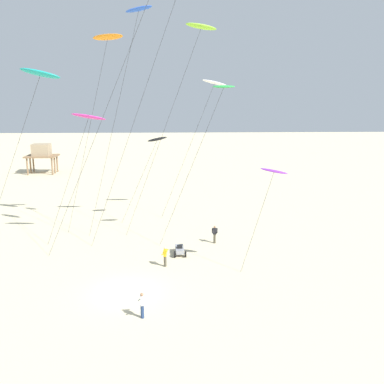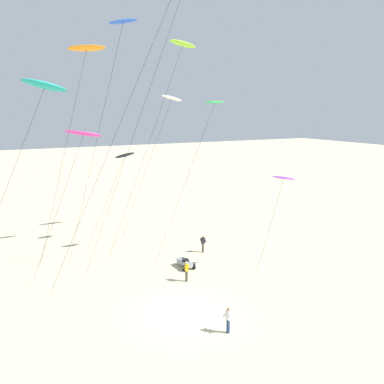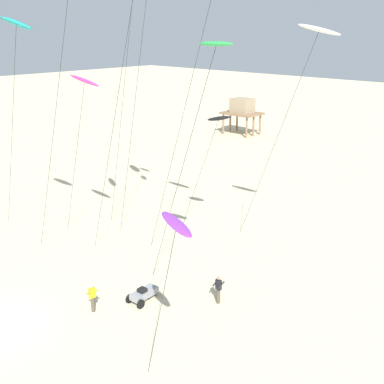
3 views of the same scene
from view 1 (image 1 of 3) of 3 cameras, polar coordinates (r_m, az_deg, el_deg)
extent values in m
plane|color=beige|center=(30.73, -8.78, -13.17)|extent=(260.00, 260.00, 0.00)
ellipsoid|color=blue|center=(40.06, -7.16, 23.19)|extent=(2.48, 1.06, 0.81)
cylinder|color=#262626|center=(40.19, -10.62, 8.18)|extent=(5.48, 0.77, 20.57)
ellipsoid|color=#8CD833|center=(39.44, 1.24, 21.32)|extent=(2.81, 1.01, 0.92)
cylinder|color=#262626|center=(39.63, -4.14, 7.23)|extent=(7.26, 1.01, 19.10)
ellipsoid|color=teal|center=(35.86, -19.71, 14.76)|extent=(3.16, 1.26, 1.26)
cylinder|color=#262626|center=(37.75, -23.30, 2.74)|extent=(6.43, 0.90, 14.93)
cylinder|color=#262626|center=(34.63, -12.45, 8.31)|extent=(9.76, 1.35, 21.70)
ellipsoid|color=orange|center=(41.01, -11.26, 19.72)|extent=(3.26, 2.19, 0.72)
cylinder|color=#262626|center=(41.65, -13.93, 6.66)|extent=(4.85, 0.68, 18.37)
ellipsoid|color=purple|center=(31.66, 10.96, 2.77)|extent=(2.10, 1.06, 0.51)
cylinder|color=#262626|center=(32.50, 8.70, -4.20)|extent=(2.24, 0.33, 7.92)
ellipsoid|color=green|center=(36.40, 4.29, 13.93)|extent=(1.91, 0.62, 0.25)
cylinder|color=#262626|center=(37.12, -0.24, 2.93)|extent=(5.60, 0.78, 14.03)
ellipsoid|color=black|center=(43.81, -4.70, 7.08)|extent=(2.02, 0.74, 0.74)
cylinder|color=#262626|center=(44.89, -7.12, 1.27)|extent=(4.01, 0.57, 8.94)
ellipsoid|color=white|center=(45.47, 3.05, 14.44)|extent=(2.76, 1.18, 0.94)
cylinder|color=#262626|center=(46.08, -0.68, 5.23)|extent=(5.76, 0.80, 14.59)
ellipsoid|color=#D8339E|center=(37.64, -13.71, 9.80)|extent=(2.97, 0.75, 0.93)
cylinder|color=#262626|center=(39.14, -16.38, 1.08)|extent=(4.49, 0.63, 11.55)
cylinder|color=#262626|center=(36.66, -7.71, 9.55)|extent=(8.61, 1.19, 22.74)
cylinder|color=#4C4738|center=(34.48, -3.63, -9.26)|extent=(0.22, 0.22, 0.88)
cube|color=gold|center=(34.21, -3.64, -8.13)|extent=(0.26, 0.37, 0.58)
sphere|color=beige|center=(34.07, -3.65, -7.50)|extent=(0.20, 0.20, 0.20)
cylinder|color=gold|center=(33.99, -3.72, -8.18)|extent=(0.51, 0.18, 0.39)
cylinder|color=gold|center=(34.39, -3.57, -7.92)|extent=(0.51, 0.18, 0.39)
cylinder|color=#4C4738|center=(39.63, 3.05, -6.26)|extent=(0.22, 0.22, 0.88)
cube|color=black|center=(39.40, 3.07, -5.26)|extent=(0.36, 0.23, 0.58)
sphere|color=#9E7051|center=(39.28, 3.07, -4.70)|extent=(0.20, 0.20, 0.20)
cylinder|color=black|center=(39.38, 3.39, -5.19)|extent=(0.14, 0.51, 0.39)
cylinder|color=black|center=(39.39, 2.75, -5.18)|extent=(0.14, 0.51, 0.39)
cylinder|color=navy|center=(27.27, -6.68, -15.63)|extent=(0.22, 0.22, 0.88)
cube|color=white|center=(26.93, -6.72, -14.26)|extent=(0.26, 0.37, 0.58)
sphere|color=#9E7051|center=(26.75, -6.75, -13.50)|extent=(0.20, 0.20, 0.20)
cylinder|color=white|center=(26.71, -6.67, -14.38)|extent=(0.51, 0.18, 0.39)
cylinder|color=white|center=(27.10, -6.78, -13.96)|extent=(0.51, 0.18, 0.39)
cylinder|color=#846647|center=(78.14, -21.23, 3.19)|extent=(0.28, 0.28, 2.96)
cylinder|color=#846647|center=(76.88, -18.26, 3.27)|extent=(0.28, 0.28, 2.96)
cylinder|color=#846647|center=(81.17, -20.51, 3.58)|extent=(0.28, 0.28, 2.96)
cylinder|color=#846647|center=(79.95, -17.64, 3.66)|extent=(0.28, 0.28, 2.96)
cylinder|color=#846647|center=(79.65, -20.87, 3.39)|extent=(0.28, 0.28, 2.96)
cylinder|color=#846647|center=(78.41, -17.94, 3.47)|extent=(0.28, 0.28, 2.96)
cube|color=#846647|center=(78.78, -19.50, 4.58)|extent=(5.26, 4.04, 0.24)
cube|color=#9E896B|center=(78.64, -19.56, 5.39)|extent=(2.89, 2.43, 2.01)
cube|color=gray|center=(36.97, -1.68, -7.68)|extent=(0.79, 1.74, 0.36)
cube|color=black|center=(36.73, -1.67, -7.36)|extent=(0.46, 0.46, 0.20)
cylinder|color=black|center=(37.79, -1.76, -7.51)|extent=(0.15, 0.53, 0.52)
cylinder|color=black|center=(36.33, -2.32, -8.37)|extent=(0.15, 0.53, 0.52)
cylinder|color=black|center=(36.39, -0.88, -8.32)|extent=(0.15, 0.53, 0.52)
camera|label=2|loc=(15.40, -75.16, 3.42)|focal=38.26mm
camera|label=3|loc=(26.59, 43.88, 12.41)|focal=45.20mm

